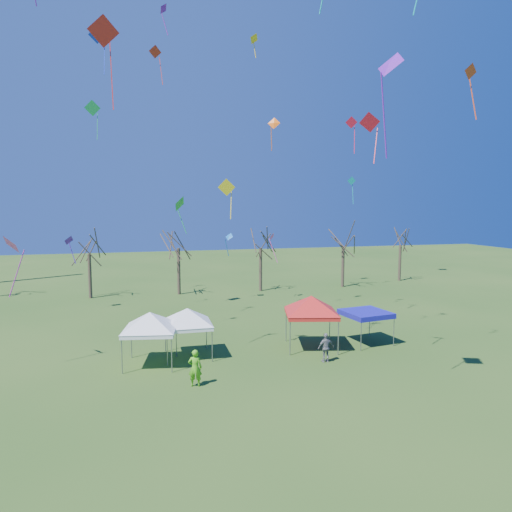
{
  "coord_description": "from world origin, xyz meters",
  "views": [
    {
      "loc": [
        -6.71,
        -21.1,
        8.71
      ],
      "look_at": [
        -0.17,
        3.0,
        6.01
      ],
      "focal_mm": 32.0,
      "sensor_mm": 36.0,
      "label": 1
    }
  ],
  "objects_px": {
    "tree_1": "(88,238)",
    "tent_red": "(311,299)",
    "tree_2": "(178,232)",
    "tent_white_west": "(150,316)",
    "person_green": "(195,368)",
    "tent_blue": "(366,314)",
    "tree_3": "(261,233)",
    "tree_4": "(344,232)",
    "tree_5": "(401,232)",
    "person_grey": "(326,348)",
    "tent_white_mid": "(187,312)"
  },
  "relations": [
    {
      "from": "tree_4",
      "to": "tent_white_west",
      "type": "relative_size",
      "value": 2.06
    },
    {
      "from": "tree_3",
      "to": "tent_red",
      "type": "relative_size",
      "value": 1.89
    },
    {
      "from": "tree_5",
      "to": "tent_white_west",
      "type": "bearing_deg",
      "value": -143.39
    },
    {
      "from": "tree_5",
      "to": "person_green",
      "type": "distance_m",
      "value": 38.07
    },
    {
      "from": "tree_4",
      "to": "tree_5",
      "type": "height_order",
      "value": "tree_4"
    },
    {
      "from": "tent_blue",
      "to": "tent_white_west",
      "type": "bearing_deg",
      "value": -177.61
    },
    {
      "from": "tent_white_west",
      "to": "person_grey",
      "type": "distance_m",
      "value": 9.97
    },
    {
      "from": "tent_white_mid",
      "to": "person_grey",
      "type": "bearing_deg",
      "value": -22.01
    },
    {
      "from": "tent_white_mid",
      "to": "tent_blue",
      "type": "relative_size",
      "value": 1.26
    },
    {
      "from": "tent_blue",
      "to": "person_grey",
      "type": "bearing_deg",
      "value": -145.76
    },
    {
      "from": "person_grey",
      "to": "person_green",
      "type": "bearing_deg",
      "value": 8.51
    },
    {
      "from": "tent_red",
      "to": "tent_blue",
      "type": "xyz_separation_m",
      "value": [
        3.76,
        0.02,
        -1.15
      ]
    },
    {
      "from": "tent_red",
      "to": "tree_2",
      "type": "bearing_deg",
      "value": 107.24
    },
    {
      "from": "tent_blue",
      "to": "person_green",
      "type": "xyz_separation_m",
      "value": [
        -11.5,
        -4.22,
        -1.0
      ]
    },
    {
      "from": "tree_5",
      "to": "person_grey",
      "type": "relative_size",
      "value": 4.5
    },
    {
      "from": "tree_1",
      "to": "tent_white_mid",
      "type": "xyz_separation_m",
      "value": [
        7.0,
        -19.74,
        -3.11
      ]
    },
    {
      "from": "tent_red",
      "to": "person_grey",
      "type": "xyz_separation_m",
      "value": [
        -0.16,
        -2.65,
        -2.23
      ]
    },
    {
      "from": "tent_white_west",
      "to": "tent_white_mid",
      "type": "bearing_deg",
      "value": 22.03
    },
    {
      "from": "tent_red",
      "to": "tent_blue",
      "type": "relative_size",
      "value": 1.4
    },
    {
      "from": "person_grey",
      "to": "tree_1",
      "type": "bearing_deg",
      "value": -60.75
    },
    {
      "from": "tree_1",
      "to": "tree_4",
      "type": "distance_m",
      "value": 26.13
    },
    {
      "from": "person_green",
      "to": "tree_2",
      "type": "bearing_deg",
      "value": -82.86
    },
    {
      "from": "tent_red",
      "to": "tent_white_west",
      "type": "bearing_deg",
      "value": -176.81
    },
    {
      "from": "tree_1",
      "to": "tree_2",
      "type": "height_order",
      "value": "tree_2"
    },
    {
      "from": "tree_2",
      "to": "tent_blue",
      "type": "relative_size",
      "value": 2.74
    },
    {
      "from": "tent_white_west",
      "to": "tent_red",
      "type": "relative_size",
      "value": 0.92
    },
    {
      "from": "tree_2",
      "to": "tree_4",
      "type": "distance_m",
      "value": 17.73
    },
    {
      "from": "tree_2",
      "to": "tent_white_west",
      "type": "relative_size",
      "value": 2.14
    },
    {
      "from": "tree_2",
      "to": "person_grey",
      "type": "xyz_separation_m",
      "value": [
        5.98,
        -22.46,
        -5.46
      ]
    },
    {
      "from": "tree_5",
      "to": "person_grey",
      "type": "bearing_deg",
      "value": -129.79
    },
    {
      "from": "tree_2",
      "to": "tree_5",
      "type": "height_order",
      "value": "tree_2"
    },
    {
      "from": "tree_2",
      "to": "tent_red",
      "type": "height_order",
      "value": "tree_2"
    },
    {
      "from": "tree_4",
      "to": "person_grey",
      "type": "bearing_deg",
      "value": -118.0
    },
    {
      "from": "tree_1",
      "to": "tree_5",
      "type": "bearing_deg",
      "value": 2.35
    },
    {
      "from": "tree_1",
      "to": "person_grey",
      "type": "bearing_deg",
      "value": -57.68
    },
    {
      "from": "tree_5",
      "to": "tent_white_mid",
      "type": "bearing_deg",
      "value": -142.42
    },
    {
      "from": "tree_4",
      "to": "tent_blue",
      "type": "bearing_deg",
      "value": -111.93
    },
    {
      "from": "tree_1",
      "to": "tent_red",
      "type": "xyz_separation_m",
      "value": [
        14.54,
        -20.08,
        -2.73
      ]
    },
    {
      "from": "tree_4",
      "to": "tent_white_mid",
      "type": "bearing_deg",
      "value": -135.05
    },
    {
      "from": "tree_3",
      "to": "person_green",
      "type": "bearing_deg",
      "value": -112.88
    },
    {
      "from": "tree_3",
      "to": "tent_white_mid",
      "type": "distance_m",
      "value": 21.77
    },
    {
      "from": "person_green",
      "to": "person_grey",
      "type": "bearing_deg",
      "value": -157.49
    },
    {
      "from": "tree_3",
      "to": "person_green",
      "type": "height_order",
      "value": "tree_3"
    },
    {
      "from": "tent_white_west",
      "to": "tent_blue",
      "type": "distance_m",
      "value": 13.51
    },
    {
      "from": "tree_4",
      "to": "tree_1",
      "type": "bearing_deg",
      "value": 178.58
    },
    {
      "from": "tree_3",
      "to": "person_grey",
      "type": "height_order",
      "value": "tree_3"
    },
    {
      "from": "tree_1",
      "to": "tent_red",
      "type": "height_order",
      "value": "tree_1"
    },
    {
      "from": "tent_red",
      "to": "tent_white_mid",
      "type": "bearing_deg",
      "value": 177.47
    },
    {
      "from": "tent_red",
      "to": "person_grey",
      "type": "height_order",
      "value": "tent_red"
    },
    {
      "from": "tree_1",
      "to": "tree_3",
      "type": "bearing_deg",
      "value": -2.06
    }
  ]
}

